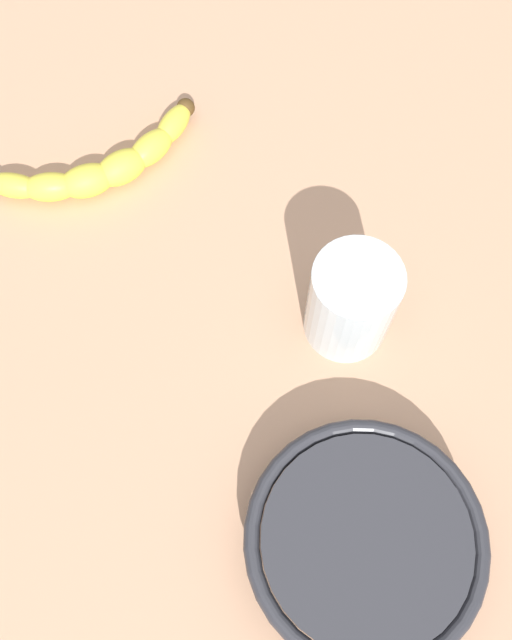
{
  "coord_description": "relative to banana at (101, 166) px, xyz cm",
  "views": [
    {
      "loc": [
        0.51,
        21.72,
        59.0
      ],
      "look_at": [
        -1.12,
        -0.71,
        5.0
      ],
      "focal_mm": 38.44,
      "sensor_mm": 36.0,
      "label": 1
    }
  ],
  "objects": [
    {
      "name": "banana",
      "position": [
        0.0,
        0.0,
        0.0
      ],
      "size": [
        20.74,
        11.01,
        3.14
      ],
      "rotation": [
        0.0,
        0.0,
        3.52
      ],
      "color": "yellow",
      "rests_on": "wooden_tabletop"
    },
    {
      "name": "ceramic_bowl",
      "position": [
        -20.3,
        35.79,
        1.09
      ],
      "size": [
        18.01,
        18.01,
        4.45
      ],
      "color": "#2D2D33",
      "rests_on": "wooden_tabletop"
    },
    {
      "name": "smoothie_glass",
      "position": [
        -21.41,
        17.27,
        3.07
      ],
      "size": [
        7.25,
        7.25,
        9.58
      ],
      "color": "silver",
      "rests_on": "wooden_tabletop"
    },
    {
      "name": "wooden_tabletop",
      "position": [
        -12.47,
        17.82,
        -3.07
      ],
      "size": [
        120.0,
        120.0,
        3.0
      ],
      "primitive_type": "cube",
      "color": "tan",
      "rests_on": "ground"
    }
  ]
}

